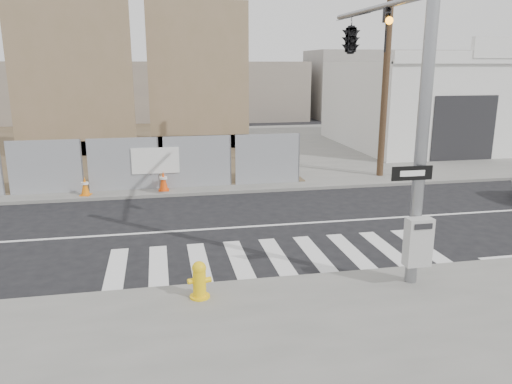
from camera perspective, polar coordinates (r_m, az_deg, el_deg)
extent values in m
plane|color=black|center=(15.25, 0.20, -3.93)|extent=(100.00, 100.00, 0.00)
cube|color=slate|center=(28.73, -5.32, 4.86)|extent=(50.00, 20.00, 0.12)
cylinder|color=gray|center=(10.87, 18.58, 7.44)|extent=(0.26, 0.26, 7.00)
cylinder|color=gray|center=(13.19, 13.66, 19.78)|extent=(0.14, 5.20, 0.14)
cube|color=#B2B2AF|center=(11.15, 18.04, -5.45)|extent=(0.55, 0.30, 1.05)
cube|color=black|center=(10.77, 17.41, 2.07)|extent=(0.90, 0.03, 0.30)
cube|color=silver|center=(10.75, 17.46, 2.04)|extent=(0.55, 0.01, 0.12)
imported|color=black|center=(12.61, 14.68, 17.47)|extent=(0.16, 0.20, 1.00)
imported|color=black|center=(14.62, 10.82, 17.19)|extent=(0.53, 2.48, 1.00)
cylinder|color=gray|center=(21.80, 18.97, 8.17)|extent=(0.12, 0.12, 5.20)
imported|color=black|center=(21.70, 19.52, 14.73)|extent=(0.16, 0.20, 1.00)
cube|color=#7A6749|center=(27.51, -20.29, 12.13)|extent=(6.00, 0.50, 8.00)
cube|color=#7A6749|center=(28.22, -19.54, 4.87)|extent=(6.00, 1.30, 0.80)
cube|color=#7A6749|center=(28.29, -6.55, 12.95)|extent=(5.50, 0.50, 8.00)
cube|color=#7A6749|center=(29.00, -6.41, 5.84)|extent=(5.50, 1.30, 0.80)
cube|color=silver|center=(32.07, 20.88, 9.41)|extent=(12.00, 10.00, 4.80)
cube|color=silver|center=(27.86, 26.87, 13.58)|extent=(12.00, 0.30, 0.60)
cube|color=silver|center=(27.83, 27.04, 14.49)|extent=(4.00, 0.30, 1.00)
cube|color=black|center=(26.86, 22.68, 6.73)|extent=(3.40, 0.06, 3.20)
cylinder|color=#4A3522|center=(21.80, 14.75, 14.80)|extent=(0.28, 0.28, 10.00)
cylinder|color=yellow|center=(10.60, -6.43, -11.76)|extent=(0.51, 0.51, 0.04)
cylinder|color=yellow|center=(10.47, -6.48, -10.33)|extent=(0.33, 0.33, 0.62)
sphere|color=yellow|center=(10.34, -6.53, -8.65)|extent=(0.29, 0.29, 0.29)
cylinder|color=yellow|center=(10.44, -7.41, -10.07)|extent=(0.17, 0.15, 0.11)
cylinder|color=yellow|center=(10.46, -5.57, -9.96)|extent=(0.17, 0.15, 0.11)
cube|color=orange|center=(19.39, -18.88, -0.30)|extent=(0.44, 0.44, 0.03)
cone|color=orange|center=(19.31, -18.96, 0.66)|extent=(0.39, 0.39, 0.70)
cylinder|color=silver|center=(19.29, -18.98, 0.95)|extent=(0.27, 0.27, 0.08)
cube|color=#E7470C|center=(19.36, -10.49, 0.23)|extent=(0.40, 0.40, 0.03)
cone|color=#E7470C|center=(19.28, -10.53, 1.28)|extent=(0.36, 0.36, 0.76)
cylinder|color=silver|center=(19.25, -10.55, 1.59)|extent=(0.29, 0.29, 0.09)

